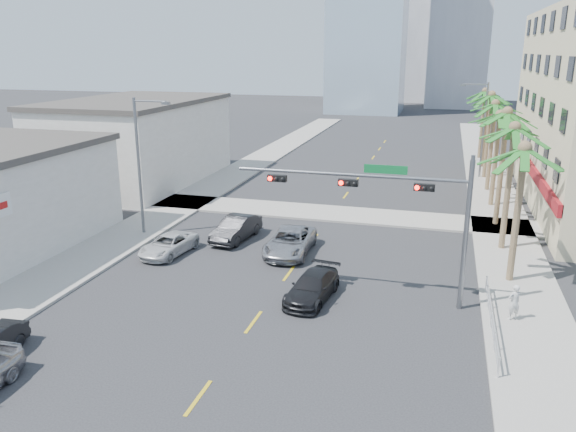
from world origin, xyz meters
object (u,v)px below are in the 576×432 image
at_px(traffic_signal_mast, 397,202).
at_px(car_lane_center, 290,242).
at_px(car_lane_left, 236,228).
at_px(car_lane_right, 312,287).
at_px(car_parked_far, 169,245).
at_px(pedestrian, 514,302).

bearing_deg(traffic_signal_mast, car_lane_center, 141.86).
relative_size(car_lane_left, car_lane_right, 1.03).
xyz_separation_m(car_lane_left, car_lane_center, (4.04, -1.52, -0.02)).
relative_size(traffic_signal_mast, car_lane_left, 2.41).
bearing_deg(car_lane_left, car_parked_far, -121.37).
xyz_separation_m(traffic_signal_mast, car_parked_far, (-13.58, 3.02, -4.46)).
bearing_deg(pedestrian, car_lane_center, -58.52).
relative_size(car_lane_center, pedestrian, 3.16).
relative_size(car_parked_far, car_lane_right, 0.97).
bearing_deg(traffic_signal_mast, pedestrian, -7.97).
height_order(traffic_signal_mast, car_lane_right, traffic_signal_mast).
distance_m(car_parked_far, car_lane_right, 10.53).
height_order(car_lane_right, pedestrian, pedestrian).
bearing_deg(car_parked_far, car_lane_center, 24.85).
bearing_deg(car_lane_center, car_lane_right, -66.49).
bearing_deg(traffic_signal_mast, car_lane_left, 147.80).
bearing_deg(car_lane_right, pedestrian, 7.26).
bearing_deg(car_parked_far, pedestrian, -3.49).
bearing_deg(car_parked_far, traffic_signal_mast, -4.79).
distance_m(traffic_signal_mast, pedestrian, 6.89).
xyz_separation_m(traffic_signal_mast, car_lane_right, (-3.78, -0.83, -4.42)).
distance_m(traffic_signal_mast, car_parked_far, 14.61).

